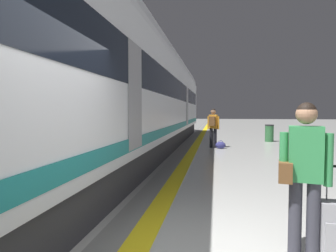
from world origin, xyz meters
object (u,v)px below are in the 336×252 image
at_px(high_speed_train, 131,86).
at_px(waste_bin, 269,133).
at_px(traveller_foreground, 304,168).
at_px(duffel_bag_near, 221,145).
at_px(passenger_near, 213,125).

height_order(high_speed_train, waste_bin, high_speed_train).
relative_size(high_speed_train, traveller_foreground, 17.46).
bearing_deg(traveller_foreground, duffel_bag_near, 94.53).
bearing_deg(traveller_foreground, high_speed_train, 120.69).
distance_m(duffel_bag_near, waste_bin, 4.26).
height_order(duffel_bag_near, waste_bin, waste_bin).
relative_size(traveller_foreground, waste_bin, 1.88).
bearing_deg(duffel_bag_near, passenger_near, 143.85).
bearing_deg(high_speed_train, waste_bin, 46.43).
relative_size(high_speed_train, waste_bin, 32.87).
xyz_separation_m(traveller_foreground, waste_bin, (1.87, 12.74, -0.53)).
distance_m(passenger_near, duffel_bag_near, 0.96).
bearing_deg(traveller_foreground, passenger_near, 96.34).
distance_m(high_speed_train, waste_bin, 8.67).
height_order(high_speed_train, duffel_bag_near, high_speed_train).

